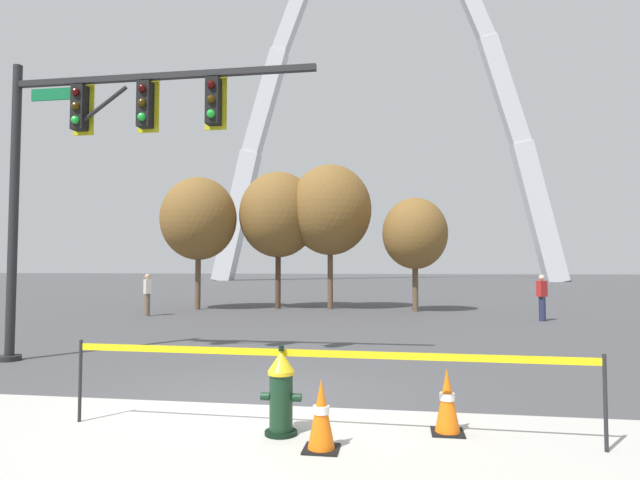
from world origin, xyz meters
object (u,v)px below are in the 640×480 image
at_px(fire_hydrant, 281,393).
at_px(traffic_cone_by_hydrant, 447,402).
at_px(traffic_cone_mid_sidewalk, 321,415).
at_px(traffic_signal_gantry, 95,146).
at_px(monument_arch, 381,107).
at_px(pedestrian_walking_left, 147,294).
at_px(pedestrian_standing_center, 542,297).

xyz_separation_m(fire_hydrant, traffic_cone_by_hydrant, (1.84, 0.31, -0.11)).
bearing_deg(traffic_cone_mid_sidewalk, fire_hydrant, 140.60).
distance_m(traffic_cone_by_hydrant, traffic_signal_gantry, 8.27).
distance_m(fire_hydrant, monument_arch, 64.40).
distance_m(traffic_cone_by_hydrant, pedestrian_walking_left, 15.95).
xyz_separation_m(traffic_cone_by_hydrant, traffic_signal_gantry, (-6.48, 3.34, 3.91)).
relative_size(fire_hydrant, traffic_cone_by_hydrant, 1.36).
distance_m(traffic_signal_gantry, pedestrian_standing_center, 14.74).
bearing_deg(traffic_cone_mid_sidewalk, pedestrian_standing_center, 67.14).
distance_m(fire_hydrant, pedestrian_walking_left, 15.14).
bearing_deg(traffic_signal_gantry, pedestrian_walking_left, 110.84).
relative_size(traffic_cone_mid_sidewalk, pedestrian_walking_left, 0.46).
xyz_separation_m(fire_hydrant, pedestrian_walking_left, (-8.11, 12.78, 0.35)).
xyz_separation_m(traffic_signal_gantry, monument_arch, (3.90, 56.89, 18.12)).
bearing_deg(pedestrian_walking_left, fire_hydrant, -57.59).
bearing_deg(pedestrian_walking_left, traffic_cone_mid_sidewalk, -56.84).
relative_size(traffic_cone_mid_sidewalk, pedestrian_standing_center, 0.46).
bearing_deg(pedestrian_walking_left, traffic_signal_gantry, -69.16).
relative_size(traffic_cone_by_hydrant, monument_arch, 0.01).
height_order(traffic_cone_mid_sidewalk, pedestrian_walking_left, pedestrian_walking_left).
distance_m(traffic_cone_mid_sidewalk, traffic_signal_gantry, 7.65).
height_order(monument_arch, pedestrian_walking_left, monument_arch).
relative_size(monument_arch, pedestrian_walking_left, 32.47).
height_order(traffic_signal_gantry, pedestrian_walking_left, traffic_signal_gantry).
bearing_deg(pedestrian_standing_center, traffic_cone_by_hydrant, -108.88).
bearing_deg(traffic_cone_mid_sidewalk, traffic_cone_by_hydrant, 29.06).
relative_size(fire_hydrant, traffic_cone_mid_sidewalk, 1.36).
height_order(traffic_cone_mid_sidewalk, monument_arch, monument_arch).
height_order(fire_hydrant, monument_arch, monument_arch).
bearing_deg(pedestrian_standing_center, fire_hydrant, -115.40).
height_order(traffic_cone_by_hydrant, traffic_cone_mid_sidewalk, same).
relative_size(traffic_signal_gantry, monument_arch, 0.12).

